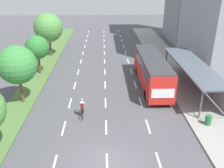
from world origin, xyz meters
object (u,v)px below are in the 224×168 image
(bus_shelter, at_px, (194,74))
(median_tree_third, at_px, (37,47))
(trash_bin, at_px, (208,120))
(median_tree_second, at_px, (17,65))
(median_tree_fourth, at_px, (48,28))
(bus, at_px, (152,68))
(cyclist, at_px, (82,108))

(bus_shelter, height_order, median_tree_third, median_tree_third)
(median_tree_third, height_order, trash_bin, median_tree_third)
(median_tree_second, bearing_deg, median_tree_fourth, 91.05)
(median_tree_third, height_order, median_tree_fourth, median_tree_fourth)
(bus, xyz_separation_m, trash_bin, (3.20, -8.53, -1.49))
(bus, bearing_deg, median_tree_second, -164.12)
(trash_bin, bearing_deg, bus, 110.57)
(cyclist, xyz_separation_m, median_tree_fourth, (-6.36, 18.37, 3.63))
(bus_shelter, relative_size, bus, 1.15)
(median_tree_fourth, bearing_deg, median_tree_second, -88.95)
(bus_shelter, height_order, trash_bin, bus_shelter)
(cyclist, relative_size, median_tree_third, 0.38)
(median_tree_third, relative_size, median_tree_fourth, 0.75)
(bus_shelter, distance_m, cyclist, 12.72)
(median_tree_second, xyz_separation_m, trash_bin, (16.59, -4.72, -3.37))
(cyclist, relative_size, median_tree_second, 0.32)
(median_tree_fourth, bearing_deg, trash_bin, -50.29)
(median_tree_second, height_order, trash_bin, median_tree_second)
(median_tree_second, distance_m, trash_bin, 17.58)
(bus_shelter, relative_size, median_tree_second, 2.30)
(median_tree_fourth, bearing_deg, bus_shelter, -36.45)
(bus_shelter, bearing_deg, median_tree_second, -172.48)
(median_tree_second, bearing_deg, median_tree_third, 91.14)
(bus, relative_size, trash_bin, 13.28)
(cyclist, relative_size, median_tree_fourth, 0.28)
(bus_shelter, xyz_separation_m, cyclist, (-11.60, -5.10, -1.08))
(bus, relative_size, cyclist, 6.20)
(bus_shelter, distance_m, median_tree_third, 18.72)
(trash_bin, bearing_deg, cyclist, 169.50)
(cyclist, bearing_deg, bus, 41.94)
(median_tree_third, relative_size, trash_bin, 5.70)
(median_tree_third, bearing_deg, cyclist, -59.50)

